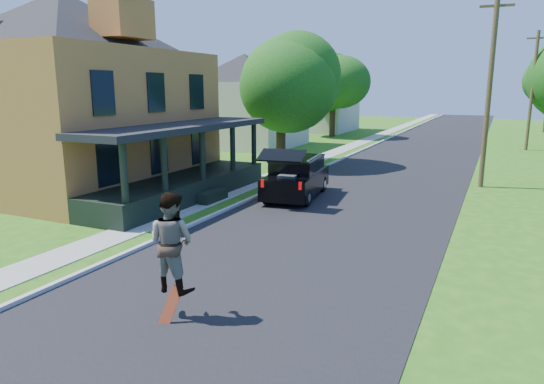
% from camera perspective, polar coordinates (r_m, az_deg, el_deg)
% --- Properties ---
extents(ground, '(140.00, 140.00, 0.00)m').
position_cam_1_polar(ground, '(12.57, -0.64, -9.24)').
color(ground, '#265D12').
rests_on(ground, ground).
extents(street, '(8.00, 120.00, 0.02)m').
position_cam_1_polar(street, '(31.30, 15.50, 3.28)').
color(street, black).
rests_on(street, ground).
extents(curb, '(0.15, 120.00, 0.12)m').
position_cam_1_polar(curb, '(32.20, 8.38, 3.83)').
color(curb, '#B0B0AA').
rests_on(curb, ground).
extents(sidewalk, '(1.30, 120.00, 0.03)m').
position_cam_1_polar(sidewalk, '(32.68, 5.77, 4.02)').
color(sidewalk, gray).
rests_on(sidewalk, ground).
extents(front_walk, '(6.50, 1.20, 0.03)m').
position_cam_1_polar(front_walk, '(22.53, -15.96, -0.07)').
color(front_walk, gray).
rests_on(front_walk, ground).
extents(main_house, '(15.56, 15.56, 10.10)m').
position_cam_1_polar(main_house, '(24.37, -22.68, 12.03)').
color(main_house, '#BA5F36').
rests_on(main_house, ground).
extents(neighbor_house_mid, '(12.78, 12.78, 8.30)m').
position_cam_1_polar(neighbor_house_mid, '(39.23, -3.25, 11.55)').
color(neighbor_house_mid, beige).
rests_on(neighbor_house_mid, ground).
extents(neighbor_house_far, '(12.78, 12.78, 8.30)m').
position_cam_1_polar(neighbor_house_far, '(53.85, 5.02, 11.68)').
color(neighbor_house_far, beige).
rests_on(neighbor_house_far, ground).
extents(black_suv, '(2.43, 5.08, 2.28)m').
position_cam_1_polar(black_suv, '(20.60, 2.88, 1.76)').
color(black_suv, black).
rests_on(black_suv, ground).
extents(skateboarder, '(1.01, 0.80, 2.04)m').
position_cam_1_polar(skateboarder, '(9.96, -11.77, -5.76)').
color(skateboarder, black).
rests_on(skateboarder, ground).
extents(skateboard, '(0.41, 0.39, 0.87)m').
position_cam_1_polar(skateboard, '(10.07, -11.87, -13.22)').
color(skateboard, '#BE3710').
rests_on(skateboard, ground).
extents(tree_left_mid, '(6.35, 6.42, 8.51)m').
position_cam_1_polar(tree_left_mid, '(29.10, 1.06, 13.96)').
color(tree_left_mid, black).
rests_on(tree_left_mid, ground).
extents(tree_left_far, '(6.41, 6.55, 8.68)m').
position_cam_1_polar(tree_left_far, '(47.14, 7.23, 13.48)').
color(tree_left_far, black).
rests_on(tree_left_far, ground).
extents(utility_pole_near, '(1.43, 0.24, 8.64)m').
position_cam_1_polar(utility_pole_near, '(24.54, 24.18, 10.80)').
color(utility_pole_near, '#483621').
rests_on(utility_pole_near, ground).
extents(utility_pole_far, '(1.44, 0.24, 8.63)m').
position_cam_1_polar(utility_pole_far, '(41.06, 28.29, 10.54)').
color(utility_pole_far, '#483621').
rests_on(utility_pole_far, ground).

